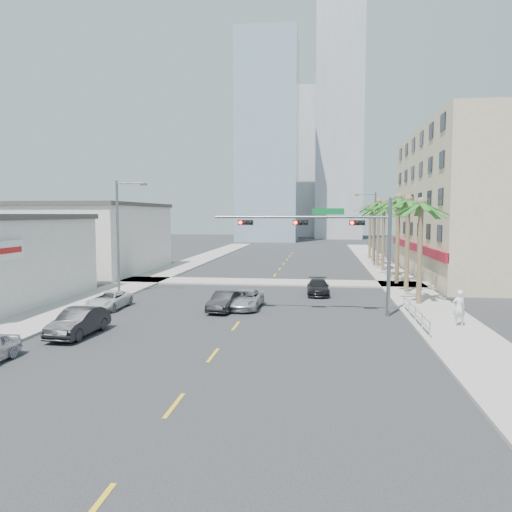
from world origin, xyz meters
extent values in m
plane|color=#262628|center=(0.00, 0.00, 0.00)|extent=(260.00, 260.00, 0.00)
cube|color=gray|center=(12.00, 20.00, 0.07)|extent=(4.00, 120.00, 0.15)
cube|color=gray|center=(-12.00, 20.00, 0.07)|extent=(4.00, 120.00, 0.15)
cube|color=gray|center=(0.00, 22.00, 0.07)|extent=(80.00, 4.00, 0.15)
cube|color=tan|center=(22.00, 30.00, 7.50)|extent=(15.00, 28.00, 15.00)
cube|color=maroon|center=(14.40, 30.00, 3.00)|extent=(0.30, 28.00, 0.80)
cube|color=beige|center=(-19.50, 28.00, 3.60)|extent=(11.00, 18.00, 7.20)
cube|color=#99B2C6|center=(-8.00, 95.00, 24.00)|extent=(14.00, 14.00, 48.00)
cube|color=#ADADB2|center=(9.00, 110.00, 30.00)|extent=(12.00, 12.00, 60.00)
cube|color=#ADADB2|center=(-3.00, 125.00, 21.00)|extent=(16.00, 16.00, 42.00)
cylinder|color=slate|center=(9.00, 8.00, 3.60)|extent=(0.24, 0.24, 7.20)
cylinder|color=slate|center=(3.50, 8.00, 6.20)|extent=(11.00, 0.16, 0.16)
cube|color=#0C662D|center=(5.20, 8.00, 6.55)|extent=(2.00, 0.05, 0.40)
cube|color=black|center=(7.00, 7.85, 5.85)|extent=(0.95, 0.28, 0.32)
sphere|color=#FF0C05|center=(6.68, 7.69, 5.85)|extent=(0.22, 0.22, 0.22)
cube|color=black|center=(3.50, 7.85, 5.85)|extent=(0.95, 0.28, 0.32)
sphere|color=#FF0C05|center=(3.18, 7.69, 5.85)|extent=(0.22, 0.22, 0.22)
cube|color=black|center=(0.00, 7.85, 5.85)|extent=(0.95, 0.28, 0.32)
sphere|color=#FF0C05|center=(-0.32, 7.69, 5.85)|extent=(0.22, 0.22, 0.22)
cylinder|color=brown|center=(11.60, 12.00, 3.60)|extent=(0.36, 0.36, 7.20)
cylinder|color=brown|center=(11.60, 17.20, 3.78)|extent=(0.36, 0.36, 7.56)
cylinder|color=brown|center=(11.60, 22.40, 3.96)|extent=(0.36, 0.36, 7.92)
cylinder|color=brown|center=(11.60, 27.60, 3.60)|extent=(0.36, 0.36, 7.20)
cylinder|color=brown|center=(11.60, 32.80, 3.78)|extent=(0.36, 0.36, 7.56)
cylinder|color=brown|center=(11.60, 38.00, 3.96)|extent=(0.36, 0.36, 7.92)
cylinder|color=brown|center=(11.60, 43.20, 3.60)|extent=(0.36, 0.36, 7.20)
cylinder|color=brown|center=(11.60, 48.40, 3.78)|extent=(0.36, 0.36, 7.56)
cylinder|color=slate|center=(-11.20, 14.00, 4.50)|extent=(0.20, 0.20, 9.00)
cylinder|color=slate|center=(-10.10, 14.00, 8.80)|extent=(2.20, 0.12, 0.12)
cube|color=slate|center=(-9.00, 14.00, 8.70)|extent=(0.50, 0.25, 0.18)
cylinder|color=slate|center=(11.20, 38.00, 4.50)|extent=(0.20, 0.20, 9.00)
cylinder|color=slate|center=(10.10, 38.00, 8.80)|extent=(2.20, 0.12, 0.12)
cube|color=slate|center=(9.00, 38.00, 8.70)|extent=(0.50, 0.25, 0.18)
cylinder|color=silver|center=(10.30, 6.00, 0.55)|extent=(0.08, 8.00, 0.08)
cylinder|color=silver|center=(10.30, 6.00, 0.90)|extent=(0.08, 8.00, 0.08)
cylinder|color=silver|center=(10.30, 2.00, 0.50)|extent=(0.08, 0.08, 1.00)
cylinder|color=silver|center=(10.30, 4.00, 0.50)|extent=(0.08, 0.08, 1.00)
cylinder|color=silver|center=(10.30, 6.00, 0.50)|extent=(0.08, 0.08, 1.00)
cylinder|color=silver|center=(10.30, 8.00, 0.50)|extent=(0.08, 0.08, 1.00)
cylinder|color=silver|center=(10.30, 10.00, 0.50)|extent=(0.08, 0.08, 1.00)
imported|color=black|center=(-7.80, 0.67, 0.72)|extent=(1.72, 4.45, 1.45)
imported|color=silver|center=(-9.40, 8.00, 0.59)|extent=(2.03, 4.27, 1.18)
imported|color=black|center=(-1.50, 8.27, 0.64)|extent=(1.84, 4.01, 1.27)
imported|color=silver|center=(-0.29, 9.33, 0.63)|extent=(2.25, 4.60, 1.26)
imported|color=black|center=(4.59, 15.74, 0.62)|extent=(1.86, 4.29, 1.23)
imported|color=white|center=(12.49, 5.09, 1.15)|extent=(0.81, 0.62, 2.01)
camera|label=1|loc=(4.82, -23.69, 6.38)|focal=35.00mm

